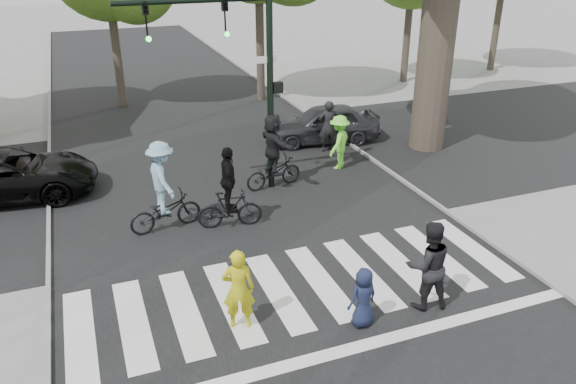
# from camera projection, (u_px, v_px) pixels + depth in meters

# --- Properties ---
(ground) EXTENTS (120.00, 120.00, 0.00)m
(ground) POSITION_uv_depth(u_px,v_px,m) (318.00, 313.00, 11.23)
(ground) COLOR gray
(ground) RESTS_ON ground
(road_stem) EXTENTS (10.00, 70.00, 0.01)m
(road_stem) POSITION_uv_depth(u_px,v_px,m) (245.00, 209.00, 15.47)
(road_stem) COLOR black
(road_stem) RESTS_ON ground
(road_cross) EXTENTS (70.00, 10.00, 0.01)m
(road_cross) POSITION_uv_depth(u_px,v_px,m) (218.00, 170.00, 18.01)
(road_cross) COLOR black
(road_cross) RESTS_ON ground
(curb_left) EXTENTS (0.10, 70.00, 0.10)m
(curb_left) POSITION_uv_depth(u_px,v_px,m) (49.00, 240.00, 13.80)
(curb_left) COLOR gray
(curb_left) RESTS_ON ground
(curb_right) EXTENTS (0.10, 70.00, 0.10)m
(curb_right) POSITION_uv_depth(u_px,v_px,m) (404.00, 181.00, 17.10)
(curb_right) COLOR gray
(curb_right) RESTS_ON ground
(crosswalk) EXTENTS (10.00, 3.85, 0.01)m
(crosswalk) POSITION_uv_depth(u_px,v_px,m) (306.00, 295.00, 11.79)
(crosswalk) COLOR silver
(crosswalk) RESTS_ON ground
(traffic_signal) EXTENTS (4.45, 0.29, 6.00)m
(traffic_signal) POSITION_uv_depth(u_px,v_px,m) (240.00, 58.00, 14.97)
(traffic_signal) COLOR black
(traffic_signal) RESTS_ON ground
(pedestrian_woman) EXTENTS (0.70, 0.56, 1.68)m
(pedestrian_woman) POSITION_uv_depth(u_px,v_px,m) (238.00, 289.00, 10.52)
(pedestrian_woman) COLOR gold
(pedestrian_woman) RESTS_ON ground
(pedestrian_child) EXTENTS (0.66, 0.49, 1.24)m
(pedestrian_child) POSITION_uv_depth(u_px,v_px,m) (363.00, 298.00, 10.66)
(pedestrian_child) COLOR #181E3B
(pedestrian_child) RESTS_ON ground
(pedestrian_adult) EXTENTS (1.05, 0.88, 1.91)m
(pedestrian_adult) POSITION_uv_depth(u_px,v_px,m) (428.00, 265.00, 11.07)
(pedestrian_adult) COLOR black
(pedestrian_adult) RESTS_ON ground
(cyclist_left) EXTENTS (1.94, 1.31, 2.36)m
(cyclist_left) POSITION_uv_depth(u_px,v_px,m) (163.00, 193.00, 14.03)
(cyclist_left) COLOR black
(cyclist_left) RESTS_ON ground
(cyclist_mid) EXTENTS (1.72, 1.07, 2.18)m
(cyclist_mid) POSITION_uv_depth(u_px,v_px,m) (229.00, 195.00, 14.18)
(cyclist_mid) COLOR black
(cyclist_mid) RESTS_ON ground
(cyclist_right) EXTENTS (1.86, 1.73, 2.27)m
(cyclist_right) POSITION_uv_depth(u_px,v_px,m) (273.00, 155.00, 16.43)
(cyclist_right) COLOR black
(cyclist_right) RESTS_ON ground
(car_suv) EXTENTS (5.20, 2.80, 1.39)m
(car_suv) POSITION_uv_depth(u_px,v_px,m) (5.00, 175.00, 15.88)
(car_suv) COLOR black
(car_suv) RESTS_ON ground
(car_grey) EXTENTS (4.24, 2.26, 1.37)m
(car_grey) POSITION_uv_depth(u_px,v_px,m) (323.00, 124.00, 20.25)
(car_grey) COLOR #2D2D31
(car_grey) RESTS_ON ground
(bystander_hivis) EXTENTS (1.28, 1.24, 1.75)m
(bystander_hivis) POSITION_uv_depth(u_px,v_px,m) (339.00, 142.00, 17.86)
(bystander_hivis) COLOR #75F63C
(bystander_hivis) RESTS_ON ground
(bystander_dark) EXTENTS (0.70, 0.50, 1.80)m
(bystander_dark) POSITION_uv_depth(u_px,v_px,m) (328.00, 126.00, 19.26)
(bystander_dark) COLOR black
(bystander_dark) RESTS_ON ground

